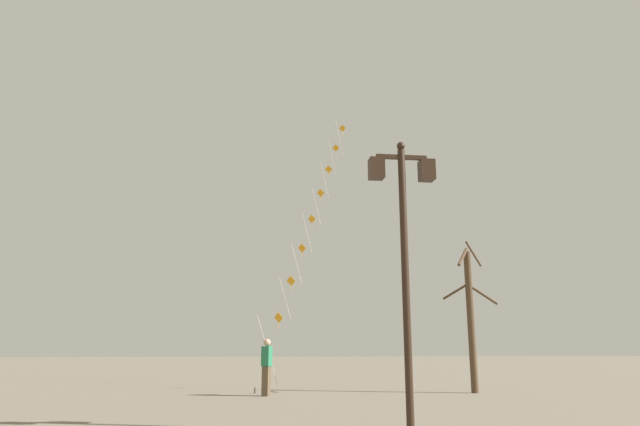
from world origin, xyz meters
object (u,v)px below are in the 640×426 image
(twin_lantern_lamp_post, at_px, (404,226))
(kite_flyer, at_px, (267,365))
(kite_train, at_px, (311,221))
(bare_tree, at_px, (471,315))

(twin_lantern_lamp_post, relative_size, kite_flyer, 3.12)
(twin_lantern_lamp_post, height_order, kite_flyer, twin_lantern_lamp_post)
(twin_lantern_lamp_post, height_order, kite_train, kite_train)
(kite_flyer, bearing_deg, bare_tree, -65.85)
(twin_lantern_lamp_post, relative_size, bare_tree, 1.06)
(bare_tree, bearing_deg, kite_train, 133.97)
(twin_lantern_lamp_post, xyz_separation_m, kite_train, (-0.35, 13.51, 3.07))
(twin_lantern_lamp_post, distance_m, bare_tree, 9.66)
(kite_train, distance_m, kite_flyer, 8.20)
(twin_lantern_lamp_post, height_order, bare_tree, twin_lantern_lamp_post)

